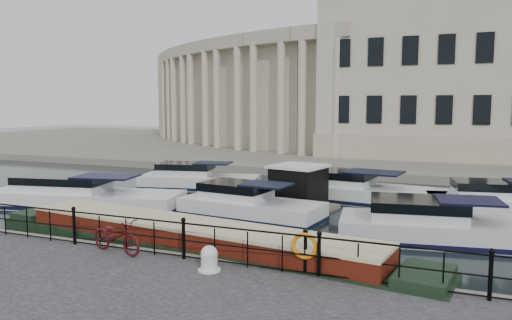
% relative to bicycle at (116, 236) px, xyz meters
% --- Properties ---
extents(ground_plane, '(160.00, 160.00, 0.00)m').
position_rel_bicycle_xyz_m(ground_plane, '(2.16, 2.51, -1.07)').
color(ground_plane, black).
rests_on(ground_plane, ground).
extents(far_bank, '(120.00, 42.00, 0.55)m').
position_rel_bicycle_xyz_m(far_bank, '(2.16, 41.51, -0.79)').
color(far_bank, '#6B665B').
rests_on(far_bank, ground_plane).
extents(railing, '(24.14, 0.14, 1.22)m').
position_rel_bicycle_xyz_m(railing, '(2.16, 0.26, 0.13)').
color(railing, black).
rests_on(railing, near_quay).
extents(civic_building, '(53.55, 31.84, 16.85)m').
position_rel_bicycle_xyz_m(civic_building, '(1.16, 37.21, 5.97)').
color(civic_building, '#ADA38C').
rests_on(civic_building, far_bank).
extents(bicycle, '(2.07, 1.08, 1.04)m').
position_rel_bicycle_xyz_m(bicycle, '(0.00, 0.00, 0.00)').
color(bicycle, '#3F0B11').
rests_on(bicycle, near_quay).
extents(mooring_bollard, '(0.61, 0.61, 0.69)m').
position_rel_bicycle_xyz_m(mooring_bollard, '(3.32, -0.38, -0.19)').
color(mooring_bollard, silver).
rests_on(mooring_bollard, near_quay).
extents(life_ring_post, '(0.72, 0.19, 1.18)m').
position_rel_bicycle_xyz_m(life_ring_post, '(5.75, 0.34, 0.22)').
color(life_ring_post, black).
rests_on(life_ring_post, near_quay).
extents(narrowboat, '(16.31, 4.23, 1.59)m').
position_rel_bicycle_xyz_m(narrowboat, '(1.44, 1.89, -0.70)').
color(narrowboat, black).
rests_on(narrowboat, ground_plane).
extents(harbour_hut, '(3.68, 3.27, 2.20)m').
position_rel_bicycle_xyz_m(harbour_hut, '(2.34, 10.60, -0.11)').
color(harbour_hut, '#6B665B').
rests_on(harbour_hut, ground_plane).
extents(cabin_cruisers, '(27.62, 10.96, 1.99)m').
position_rel_bicycle_xyz_m(cabin_cruisers, '(1.87, 10.33, -0.70)').
color(cabin_cruisers, white).
rests_on(cabin_cruisers, ground_plane).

